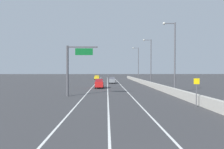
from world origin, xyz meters
TOP-DOWN VIEW (x-y plane):
  - ground_plane at (0.00, 64.00)m, footprint 320.00×320.00m
  - lane_stripe_left at (-5.50, 55.00)m, footprint 0.16×130.00m
  - lane_stripe_center at (-2.00, 55.00)m, footprint 0.16×130.00m
  - lane_stripe_right at (1.50, 55.00)m, footprint 0.16×130.00m
  - jersey_barrier_right at (8.11, 40.00)m, footprint 0.60×120.00m
  - overhead_sign_gantry at (-7.26, 25.82)m, footprint 4.68×0.36m
  - speed_advisory_sign at (7.21, 15.99)m, footprint 0.60×0.11m
  - lamp_post_right_second at (8.70, 28.63)m, footprint 2.14×0.44m
  - lamp_post_right_third at (8.72, 47.70)m, footprint 2.14×0.44m
  - lamp_post_right_fourth at (8.34, 66.78)m, footprint 2.14×0.44m
  - car_gray_0 at (-0.61, 57.31)m, footprint 1.93×4.10m
  - car_red_1 at (-3.79, 40.27)m, footprint 1.81×4.49m
  - car_yellow_2 at (-6.26, 82.64)m, footprint 2.10×4.49m

SIDE VIEW (x-z plane):
  - ground_plane at x=0.00m, z-range 0.00..0.00m
  - lane_stripe_left at x=-5.50m, z-range 0.00..0.00m
  - lane_stripe_center at x=-2.00m, z-range 0.00..0.00m
  - lane_stripe_right at x=1.50m, z-range 0.00..0.00m
  - jersey_barrier_right at x=8.11m, z-range 0.00..1.10m
  - car_gray_0 at x=-0.61m, z-range -0.01..1.90m
  - car_yellow_2 at x=-6.26m, z-range 0.00..1.90m
  - car_red_1 at x=-3.79m, z-range -0.01..2.04m
  - speed_advisory_sign at x=7.21m, z-range 0.26..3.26m
  - overhead_sign_gantry at x=-7.26m, z-range 0.98..8.48m
  - lamp_post_right_second at x=8.70m, z-range 0.77..12.46m
  - lamp_post_right_third at x=8.72m, z-range 0.77..12.46m
  - lamp_post_right_fourth at x=8.34m, z-range 0.77..12.46m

